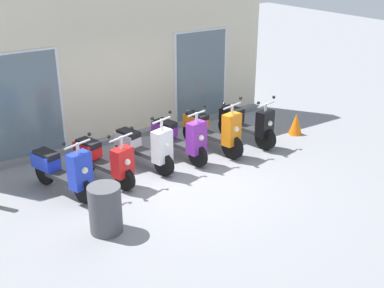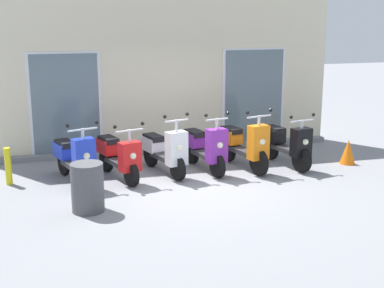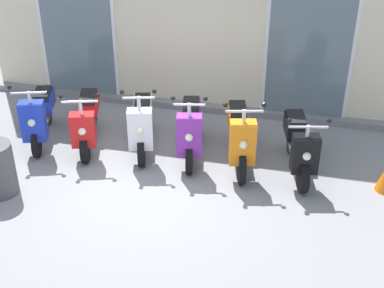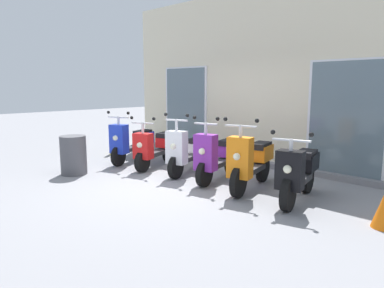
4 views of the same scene
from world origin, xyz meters
The scene contains 11 objects.
ground_plane centered at (0.00, 0.00, 0.00)m, with size 40.00×40.00×0.00m, color gray.
storefront_facade centered at (0.00, 2.72, 1.90)m, with size 7.91×0.50×3.95m.
scooter_blue centered at (-2.11, 0.72, 0.50)m, with size 0.82×1.54×1.24m.
scooter_red centered at (-1.29, 0.77, 0.46)m, with size 0.81×1.52×1.17m.
scooter_white centered at (-0.36, 0.87, 0.47)m, with size 0.76×1.56×1.28m.
scooter_purple centered at (0.46, 0.84, 0.49)m, with size 0.66×1.56×1.27m.
scooter_orange centered at (1.26, 0.77, 0.51)m, with size 0.74×1.64×1.30m.
scooter_black centered at (2.18, 0.75, 0.47)m, with size 0.71×1.57×1.17m.
curb_bollard centered at (-3.30, 0.93, 0.35)m, with size 0.12×0.12×0.70m, color yellow.
trash_bin centered at (-1.99, -0.84, 0.40)m, with size 0.52×0.52×0.80m, color #4C4C51.
traffic_cone centered at (3.50, 0.53, 0.26)m, with size 0.32×0.32×0.52m, color orange.
Camera 2 is at (-2.53, -9.23, 3.16)m, focal length 50.77 mm.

